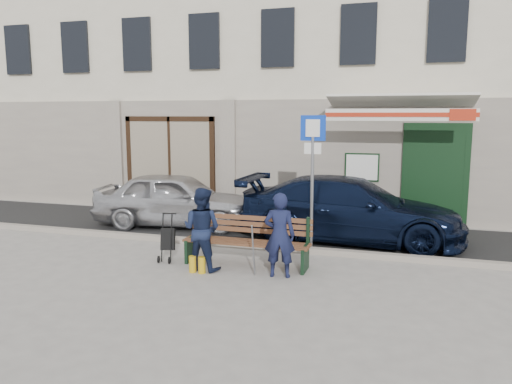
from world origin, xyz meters
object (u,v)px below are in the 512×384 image
at_px(stroller, 168,240).
at_px(bench, 244,242).
at_px(car_navy, 350,209).
at_px(parking_sign, 313,160).
at_px(man, 280,235).
at_px(woman, 202,229).
at_px(car_silver, 176,199).

bearing_deg(stroller, bench, -10.24).
height_order(car_navy, stroller, car_navy).
xyz_separation_m(car_navy, stroller, (-3.19, -2.60, -0.31)).
distance_m(parking_sign, bench, 2.30).
xyz_separation_m(man, woman, (-1.45, -0.01, 0.01)).
height_order(car_silver, man, man).
distance_m(car_navy, parking_sign, 1.65).
distance_m(parking_sign, stroller, 3.34).
distance_m(parking_sign, woman, 2.80).
xyz_separation_m(parking_sign, bench, (-0.98, -1.52, -1.42)).
height_order(parking_sign, woman, parking_sign).
relative_size(car_silver, car_navy, 0.82).
bearing_deg(man, stroller, -15.28).
bearing_deg(parking_sign, car_navy, 54.38).
bearing_deg(car_navy, man, 164.83).
bearing_deg(stroller, man, -23.23).
bearing_deg(man, car_silver, -49.60).
xyz_separation_m(man, stroller, (-2.30, 0.30, -0.34)).
relative_size(man, stroller, 1.62).
bearing_deg(bench, man, -29.21).
relative_size(car_navy, stroller, 5.36).
relative_size(parking_sign, man, 1.87).
height_order(car_silver, stroller, car_silver).
bearing_deg(car_navy, parking_sign, 145.21).
xyz_separation_m(car_silver, woman, (2.04, -3.11, 0.07)).
distance_m(car_navy, man, 3.03).
xyz_separation_m(car_silver, stroller, (1.19, -2.80, -0.28)).
bearing_deg(car_silver, parking_sign, -114.76).
height_order(woman, stroller, woman).
relative_size(car_silver, parking_sign, 1.45).
height_order(car_silver, woman, woman).
bearing_deg(stroller, parking_sign, 17.89).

